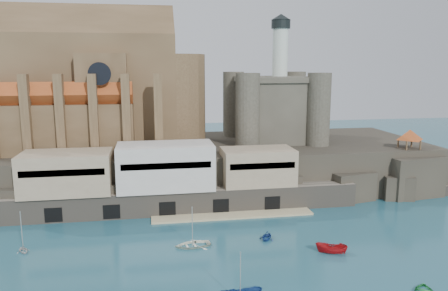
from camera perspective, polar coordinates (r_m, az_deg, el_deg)
name	(u,v)px	position (r m, az deg, el deg)	size (l,w,h in m)	color
ground	(243,258)	(65.48, 2.45, -14.52)	(300.00, 300.00, 0.00)	#1B4B5B
promontory	(206,165)	(100.75, -2.34, -2.57)	(100.00, 36.00, 10.00)	black
quay	(165,180)	(83.92, -7.70, -4.53)	(70.00, 12.00, 13.05)	#6F6659
church	(96,90)	(100.64, -16.35, 6.91)	(47.00, 25.93, 30.51)	brown
castle_keep	(273,105)	(103.57, 6.48, 5.24)	(21.20, 21.20, 29.30)	#403D33
rock_outcrop	(407,176)	(102.83, 22.80, -3.65)	(14.50, 10.50, 8.70)	black
pavilion	(410,136)	(101.31, 23.10, 1.16)	(6.40, 6.40, 5.40)	brown
boat_4	(24,252)	(73.84, -24.71, -12.53)	(2.32, 1.41, 2.68)	silver
boat_5	(331,253)	(69.00, 13.82, -13.47)	(1.78, 1.83, 4.74)	#A91116
boat_6	(193,246)	(69.54, -4.12, -12.99)	(3.99, 1.16, 5.59)	white
boat_7	(267,239)	(72.24, 5.58, -12.09)	(2.78, 1.70, 3.23)	navy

